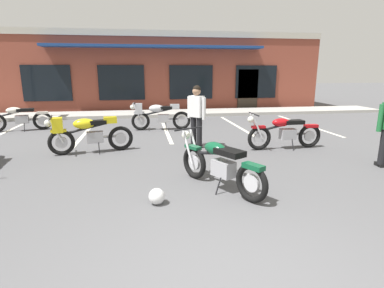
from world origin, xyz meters
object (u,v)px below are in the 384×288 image
object	(u,v)px
person_in_black_shirt	(196,113)
motorcycle_green_cafe_racer	(87,133)
motorcycle_foreground_classic	(219,164)
motorcycle_red_sportbike	(19,118)
motorcycle_blue_standard	(284,132)
helmet_on_pavement	(157,196)
motorcycle_black_cruiser	(158,115)

from	to	relation	value
person_in_black_shirt	motorcycle_green_cafe_racer	bearing A→B (deg)	-177.12
motorcycle_foreground_classic	person_in_black_shirt	xyz separation A→B (m)	(0.13, 3.05, 0.49)
motorcycle_green_cafe_racer	person_in_black_shirt	distance (m)	2.87
motorcycle_red_sportbike	motorcycle_green_cafe_racer	world-z (taller)	same
motorcycle_blue_standard	motorcycle_green_cafe_racer	distance (m)	5.13
helmet_on_pavement	motorcycle_black_cruiser	bearing A→B (deg)	86.60
motorcycle_red_sportbike	helmet_on_pavement	size ratio (longest dim) A/B	8.07
motorcycle_red_sportbike	motorcycle_black_cruiser	xyz separation A→B (m)	(4.76, -0.58, 0.07)
motorcycle_black_cruiser	motorcycle_blue_standard	size ratio (longest dim) A/B	1.00
motorcycle_red_sportbike	helmet_on_pavement	xyz separation A→B (m)	(4.39, -6.82, -0.33)
motorcycle_black_cruiser	person_in_black_shirt	size ratio (longest dim) A/B	1.26
motorcycle_red_sportbike	motorcycle_foreground_classic	bearing A→B (deg)	-48.92
motorcycle_black_cruiser	helmet_on_pavement	bearing A→B (deg)	-93.40
helmet_on_pavement	motorcycle_blue_standard	bearing A→B (deg)	40.11
person_in_black_shirt	helmet_on_pavement	xyz separation A→B (m)	(-1.26, -3.53, -0.82)
motorcycle_red_sportbike	motorcycle_green_cafe_racer	size ratio (longest dim) A/B	1.00
motorcycle_black_cruiser	person_in_black_shirt	distance (m)	2.88
motorcycle_blue_standard	person_in_black_shirt	world-z (taller)	person_in_black_shirt
motorcycle_foreground_classic	motorcycle_red_sportbike	distance (m)	8.41
motorcycle_red_sportbike	motorcycle_black_cruiser	bearing A→B (deg)	-6.94
motorcycle_black_cruiser	helmet_on_pavement	xyz separation A→B (m)	(-0.37, -6.24, -0.40)
motorcycle_foreground_classic	motorcycle_black_cruiser	bearing A→B (deg)	97.52
helmet_on_pavement	motorcycle_red_sportbike	bearing A→B (deg)	122.79
motorcycle_green_cafe_racer	motorcycle_black_cruiser	bearing A→B (deg)	55.70
person_in_black_shirt	helmet_on_pavement	size ratio (longest dim) A/B	6.44
helmet_on_pavement	motorcycle_foreground_classic	bearing A→B (deg)	23.08
motorcycle_blue_standard	person_in_black_shirt	bearing A→B (deg)	166.55
motorcycle_foreground_classic	person_in_black_shirt	bearing A→B (deg)	87.53
motorcycle_blue_standard	motorcycle_foreground_classic	bearing A→B (deg)	-133.95
motorcycle_blue_standard	helmet_on_pavement	world-z (taller)	motorcycle_blue_standard
motorcycle_blue_standard	motorcycle_green_cafe_racer	xyz separation A→B (m)	(-5.12, 0.40, 0.07)
motorcycle_black_cruiser	helmet_on_pavement	distance (m)	6.26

